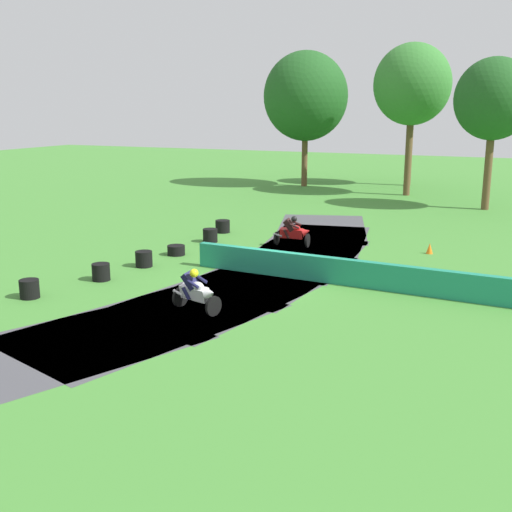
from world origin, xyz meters
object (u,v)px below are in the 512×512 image
tire_stack_far (176,250)px  tire_stack_extra_b (223,226)px  tire_stack_mid_a (101,272)px  tire_stack_near (29,289)px  motorcycle_lead_white (196,291)px  traffic_cone (430,248)px  motorcycle_chase_red (293,232)px  tire_stack_mid_b (144,259)px  tire_stack_extra_a (210,235)px

tire_stack_far → tire_stack_extra_b: tire_stack_extra_b is taller
tire_stack_mid_a → tire_stack_extra_b: same height
tire_stack_near → motorcycle_lead_white: bearing=9.3°
traffic_cone → motorcycle_lead_white: bearing=-115.5°
motorcycle_lead_white → motorcycle_chase_red: (-0.57, 9.56, 0.00)m
tire_stack_mid_b → tire_stack_extra_a: 4.99m
motorcycle_chase_red → traffic_cone: size_ratio=3.83×
tire_stack_mid_b → traffic_cone: size_ratio=1.46×
motorcycle_lead_white → tire_stack_mid_a: (-4.78, 1.72, -0.35)m
tire_stack_mid_b → tire_stack_far: 2.17m
motorcycle_chase_red → tire_stack_extra_a: bearing=-170.7°
motorcycle_lead_white → tire_stack_mid_a: motorcycle_lead_white is taller
tire_stack_near → tire_stack_mid_b: (1.05, 4.88, 0.00)m
tire_stack_near → tire_stack_mid_a: (0.77, 2.63, 0.00)m
tire_stack_extra_b → motorcycle_chase_red: bearing=-20.3°
motorcycle_lead_white → tire_stack_extra_b: (-4.80, 11.13, -0.35)m
tire_stack_mid_a → tire_stack_far: 4.42m
tire_stack_near → tire_stack_extra_b: (0.75, 12.04, 0.00)m
motorcycle_lead_white → tire_stack_mid_b: bearing=138.7°
tire_stack_mid_b → tire_stack_extra_b: size_ratio=0.92×
tire_stack_mid_a → traffic_cone: tire_stack_mid_a is taller
traffic_cone → tire_stack_far: bearing=-154.6°
tire_stack_mid_a → traffic_cone: (9.85, 8.90, -0.08)m
motorcycle_lead_white → traffic_cone: (5.07, 10.62, -0.43)m
tire_stack_mid_a → tire_stack_near: bearing=-106.3°
tire_stack_far → tire_stack_extra_b: bearing=94.7°
tire_stack_mid_a → traffic_cone: bearing=42.1°
tire_stack_mid_a → tire_stack_mid_b: bearing=83.0°
tire_stack_near → tire_stack_far: tire_stack_near is taller
tire_stack_near → motorcycle_chase_red: bearing=64.6°
tire_stack_mid_a → motorcycle_chase_red: bearing=61.8°
motorcycle_lead_white → tire_stack_far: bearing=125.6°
motorcycle_chase_red → tire_stack_mid_a: motorcycle_chase_red is taller
tire_stack_extra_b → traffic_cone: 9.88m
tire_stack_extra_a → tire_stack_mid_b: bearing=-92.2°
motorcycle_lead_white → tire_stack_near: 5.64m
tire_stack_mid_a → tire_stack_far: (0.39, 4.41, -0.10)m
tire_stack_far → tire_stack_mid_a: bearing=-95.1°
tire_stack_mid_a → tire_stack_far: bearing=84.9°
motorcycle_lead_white → tire_stack_mid_b: 6.01m
tire_stack_far → tire_stack_extra_a: tire_stack_extra_a is taller
tire_stack_extra_a → tire_stack_far: bearing=-91.5°
motorcycle_chase_red → motorcycle_lead_white: bearing=-86.6°
motorcycle_chase_red → tire_stack_extra_b: size_ratio=2.41×
motorcycle_lead_white → tire_stack_far: motorcycle_lead_white is taller
tire_stack_mid_a → tire_stack_mid_b: same height
motorcycle_chase_red → traffic_cone: (5.64, 1.06, -0.43)m
motorcycle_lead_white → tire_stack_mid_b: motorcycle_lead_white is taller
tire_stack_mid_b → tire_stack_extra_a: size_ratio=0.98×
motorcycle_chase_red → tire_stack_near: 11.60m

